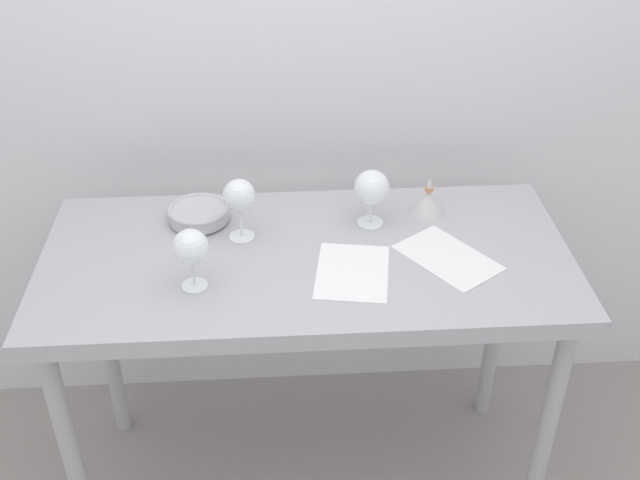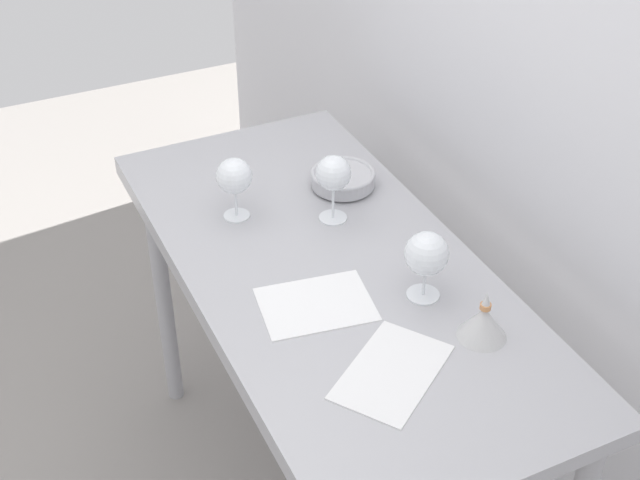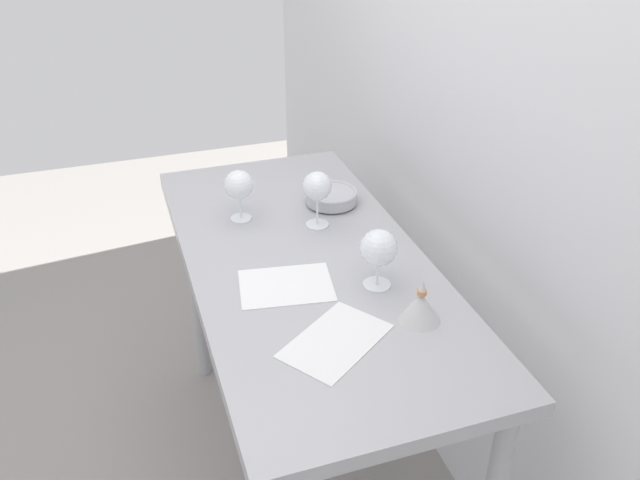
% 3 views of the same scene
% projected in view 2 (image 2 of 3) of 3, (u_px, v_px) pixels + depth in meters
% --- Properties ---
extents(back_wall, '(3.80, 0.04, 2.60)m').
position_uv_depth(back_wall, '(530.00, 67.00, 2.01)').
color(back_wall, silver).
rests_on(back_wall, ground_plane).
extents(steel_counter, '(1.40, 0.65, 0.90)m').
position_uv_depth(steel_counter, '(330.00, 301.00, 2.13)').
color(steel_counter, '#A8A8AD').
rests_on(steel_counter, ground_plane).
extents(wine_glass_near_left, '(0.09, 0.09, 0.16)m').
position_uv_depth(wine_glass_near_left, '(234.00, 177.00, 2.17)').
color(wine_glass_near_left, white).
rests_on(wine_glass_near_left, steel_counter).
extents(wine_glass_far_left, '(0.09, 0.09, 0.18)m').
position_uv_depth(wine_glass_far_left, '(333.00, 175.00, 2.15)').
color(wine_glass_far_left, white).
rests_on(wine_glass_far_left, steel_counter).
extents(wine_glass_far_right, '(0.10, 0.10, 0.16)m').
position_uv_depth(wine_glass_far_right, '(426.00, 255.00, 1.92)').
color(wine_glass_far_right, white).
rests_on(wine_glass_far_right, steel_counter).
extents(tasting_sheet_upper, '(0.28, 0.31, 0.00)m').
position_uv_depth(tasting_sheet_upper, '(392.00, 372.00, 1.78)').
color(tasting_sheet_upper, white).
rests_on(tasting_sheet_upper, steel_counter).
extents(tasting_sheet_lower, '(0.22, 0.27, 0.00)m').
position_uv_depth(tasting_sheet_lower, '(316.00, 304.00, 1.95)').
color(tasting_sheet_lower, white).
rests_on(tasting_sheet_lower, steel_counter).
extents(tasting_bowl, '(0.17, 0.17, 0.05)m').
position_uv_depth(tasting_bowl, '(343.00, 178.00, 2.33)').
color(tasting_bowl, '#4C4C4C').
rests_on(tasting_bowl, steel_counter).
extents(decanter_funnel, '(0.11, 0.11, 0.12)m').
position_uv_depth(decanter_funnel, '(483.00, 322.00, 1.85)').
color(decanter_funnel, beige).
rests_on(decanter_funnel, steel_counter).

